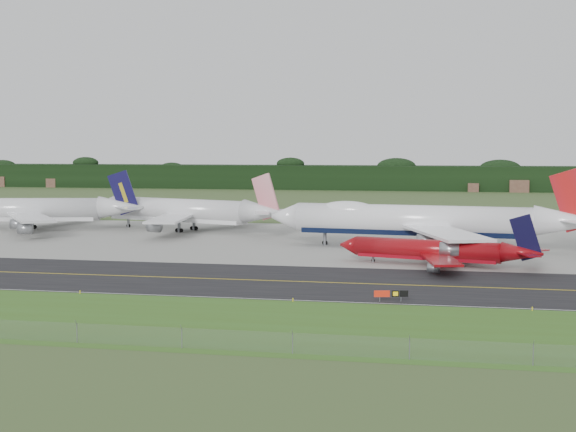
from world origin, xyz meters
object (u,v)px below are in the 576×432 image
(taxiway_sign, at_px, (391,294))
(jet_ba_747, at_px, (423,221))
(jet_navy_gold, at_px, (28,211))
(jet_star_tail, at_px, (186,211))
(jet_red_737, at_px, (438,251))

(taxiway_sign, bearing_deg, jet_ba_747, 87.31)
(jet_navy_gold, relative_size, jet_star_tail, 1.06)
(taxiway_sign, bearing_deg, jet_star_tail, 124.37)
(jet_navy_gold, bearing_deg, jet_ba_747, -10.56)
(jet_ba_747, relative_size, taxiway_sign, 14.79)
(jet_red_737, height_order, jet_navy_gold, jet_navy_gold)
(jet_ba_747, xyz_separation_m, jet_navy_gold, (-100.67, 18.77, -0.79))
(jet_red_737, relative_size, jet_star_tail, 0.65)
(jet_ba_747, height_order, jet_star_tail, jet_ba_747)
(jet_navy_gold, distance_m, taxiway_sign, 125.37)
(jet_ba_747, relative_size, jet_red_737, 1.87)
(jet_ba_747, xyz_separation_m, taxiway_sign, (-2.80, -59.48, -4.77))
(jet_navy_gold, height_order, taxiway_sign, jet_navy_gold)
(jet_star_tail, relative_size, taxiway_sign, 12.14)
(jet_ba_747, bearing_deg, jet_navy_gold, 169.44)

